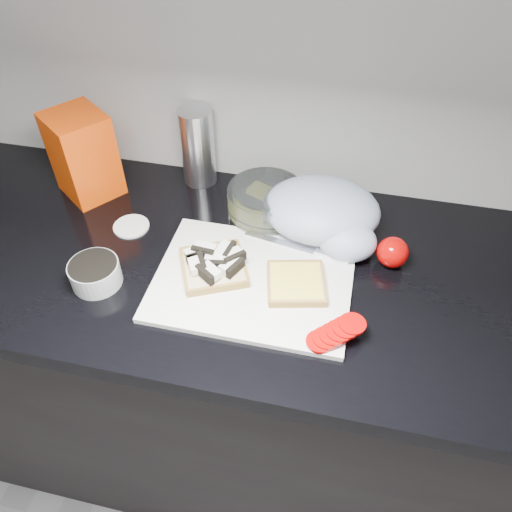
{
  "coord_description": "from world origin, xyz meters",
  "views": [
    {
      "loc": [
        0.23,
        0.47,
        1.67
      ],
      "look_at": [
        0.08,
        1.17,
        0.95
      ],
      "focal_mm": 35.0,
      "sensor_mm": 36.0,
      "label": 1
    }
  ],
  "objects_px": {
    "cutting_board": "(253,281)",
    "steel_canister": "(198,147)",
    "bread_bag": "(83,155)",
    "glass_bowl": "(266,202)"
  },
  "relations": [
    {
      "from": "bread_bag",
      "to": "steel_canister",
      "type": "xyz_separation_m",
      "value": [
        0.25,
        0.1,
        -0.01
      ]
    },
    {
      "from": "cutting_board",
      "to": "steel_canister",
      "type": "relative_size",
      "value": 2.05
    },
    {
      "from": "bread_bag",
      "to": "steel_canister",
      "type": "height_order",
      "value": "bread_bag"
    },
    {
      "from": "cutting_board",
      "to": "bread_bag",
      "type": "distance_m",
      "value": 0.52
    },
    {
      "from": "cutting_board",
      "to": "glass_bowl",
      "type": "distance_m",
      "value": 0.22
    },
    {
      "from": "steel_canister",
      "to": "glass_bowl",
      "type": "bearing_deg",
      "value": -27.39
    },
    {
      "from": "glass_bowl",
      "to": "steel_canister",
      "type": "distance_m",
      "value": 0.22
    },
    {
      "from": "cutting_board",
      "to": "steel_canister",
      "type": "distance_m",
      "value": 0.39
    },
    {
      "from": "glass_bowl",
      "to": "cutting_board",
      "type": "bearing_deg",
      "value": -85.1
    },
    {
      "from": "cutting_board",
      "to": "glass_bowl",
      "type": "xyz_separation_m",
      "value": [
        -0.02,
        0.22,
        0.03
      ]
    }
  ]
}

